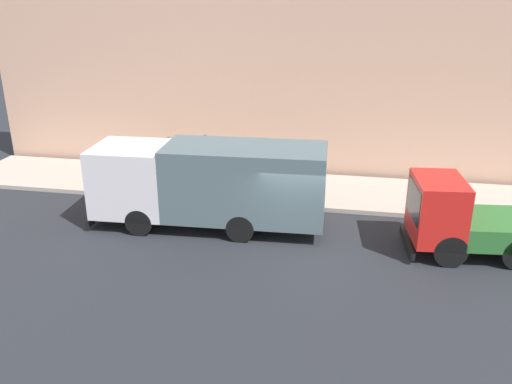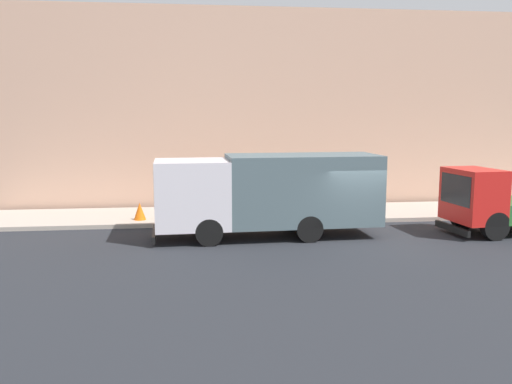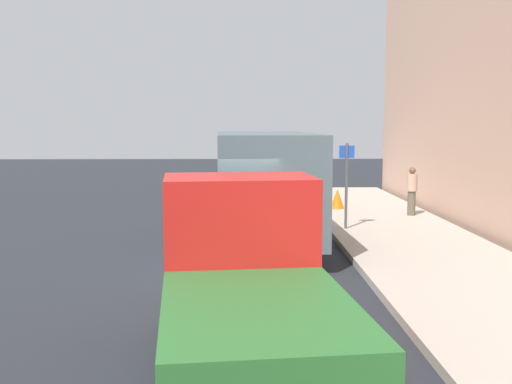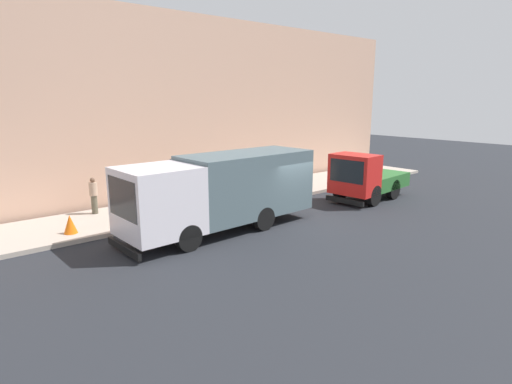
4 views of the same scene
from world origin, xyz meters
TOP-DOWN VIEW (x-y plane):
  - ground at (0.00, 0.00)m, footprint 80.00×80.00m
  - sidewalk at (4.95, 0.00)m, footprint 3.91×30.00m
  - building_facade at (7.41, 0.00)m, footprint 0.50×30.00m
  - large_utility_truck at (1.00, 3.21)m, footprint 2.71×8.22m
  - small_flatbed_truck at (0.52, -5.31)m, footprint 2.64×4.91m
  - pedestrian_walking at (6.10, 6.45)m, footprint 0.48×0.48m
  - traffic_cone_orange at (3.90, 8.10)m, footprint 0.50×0.50m
  - street_sign_post at (3.49, 4.04)m, footprint 0.44×0.08m

SIDE VIEW (x-z plane):
  - ground at x=0.00m, z-range 0.00..0.00m
  - sidewalk at x=4.95m, z-range 0.00..0.17m
  - traffic_cone_orange at x=3.90m, z-range 0.17..0.88m
  - pedestrian_walking at x=6.10m, z-range 0.21..1.82m
  - small_flatbed_truck at x=0.52m, z-range -0.08..2.38m
  - street_sign_post at x=3.49m, z-range 0.40..2.88m
  - large_utility_truck at x=1.00m, z-range 0.18..3.17m
  - building_facade at x=7.41m, z-range 0.00..9.32m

